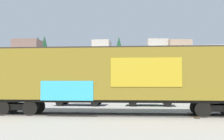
% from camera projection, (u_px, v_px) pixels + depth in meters
% --- Properties ---
extents(ground_plane, '(260.00, 260.00, 0.00)m').
position_uv_depth(ground_plane, '(128.00, 116.00, 16.59)').
color(ground_plane, gray).
extents(track, '(59.99, 5.40, 0.08)m').
position_uv_depth(track, '(135.00, 115.00, 16.60)').
color(track, '#4C4742').
rests_on(track, ground_plane).
extents(freight_car, '(17.80, 3.92, 4.18)m').
position_uv_depth(freight_car, '(115.00, 76.00, 16.79)').
color(freight_car, olive).
rests_on(freight_car, ground_plane).
extents(hillside, '(113.62, 36.50, 14.63)m').
position_uv_depth(hillside, '(145.00, 71.00, 77.25)').
color(hillside, silver).
rests_on(hillside, ground_plane).
extents(parked_car_blue, '(4.42, 2.02, 1.67)m').
position_uv_depth(parked_car_blue, '(79.00, 95.00, 23.78)').
color(parked_car_blue, navy).
rests_on(parked_car_blue, ground_plane).
extents(parked_car_green, '(4.20, 2.02, 1.52)m').
position_uv_depth(parked_car_green, '(149.00, 97.00, 23.39)').
color(parked_car_green, '#1E5933').
rests_on(parked_car_green, ground_plane).
extents(parked_car_black, '(4.76, 2.20, 1.86)m').
position_uv_depth(parked_car_black, '(223.00, 96.00, 22.17)').
color(parked_car_black, black).
rests_on(parked_car_black, ground_plane).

